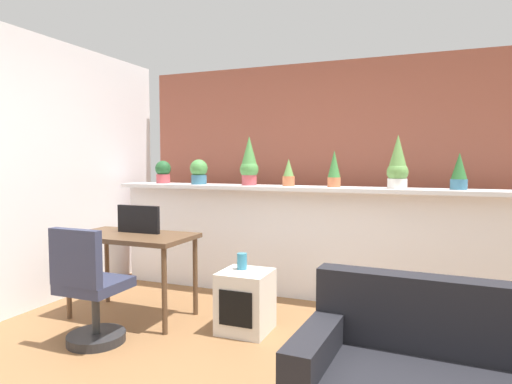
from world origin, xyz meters
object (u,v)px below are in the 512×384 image
(potted_plant_0, at_px, (163,172))
(side_cube_shelf, at_px, (245,301))
(desk, at_px, (132,243))
(vase_on_shelf, at_px, (242,261))
(potted_plant_5, at_px, (398,165))
(potted_plant_6, at_px, (459,172))
(potted_plant_3, at_px, (289,173))
(office_chair, at_px, (90,295))
(potted_plant_1, at_px, (199,172))
(potted_plant_4, at_px, (334,169))
(potted_plant_2, at_px, (249,162))
(tv_monitor, at_px, (138,219))

(potted_plant_0, relative_size, side_cube_shelf, 0.52)
(desk, bearing_deg, vase_on_shelf, 5.94)
(potted_plant_5, distance_m, potted_plant_6, 0.53)
(potted_plant_3, distance_m, office_chair, 2.20)
(potted_plant_1, xyz_separation_m, potted_plant_5, (2.08, 0.01, 0.08))
(potted_plant_4, relative_size, potted_plant_5, 0.72)
(office_chair, xyz_separation_m, vase_on_shelf, (0.93, 0.74, 0.18))
(desk, bearing_deg, potted_plant_3, 44.14)
(potted_plant_2, xyz_separation_m, potted_plant_6, (2.01, 0.03, -0.08))
(potted_plant_5, bearing_deg, potted_plant_6, 4.38)
(potted_plant_1, relative_size, desk, 0.25)
(potted_plant_0, relative_size, desk, 0.24)
(potted_plant_4, bearing_deg, potted_plant_2, -179.60)
(potted_plant_0, bearing_deg, potted_plant_4, -0.55)
(potted_plant_1, relative_size, side_cube_shelf, 0.55)
(tv_monitor, xyz_separation_m, office_chair, (0.08, -0.72, -0.49))
(tv_monitor, xyz_separation_m, vase_on_shelf, (1.01, 0.03, -0.31))
(potted_plant_0, relative_size, potted_plant_3, 0.93)
(desk, height_order, side_cube_shelf, desk)
(potted_plant_3, relative_size, vase_on_shelf, 2.07)
(vase_on_shelf, bearing_deg, desk, -174.06)
(potted_plant_0, height_order, desk, potted_plant_0)
(potted_plant_5, distance_m, office_chair, 2.87)
(potted_plant_3, relative_size, office_chair, 0.31)
(potted_plant_2, relative_size, potted_plant_3, 1.86)
(potted_plant_5, distance_m, desk, 2.53)
(potted_plant_2, bearing_deg, office_chair, -109.20)
(desk, bearing_deg, potted_plant_0, 109.69)
(potted_plant_2, bearing_deg, potted_plant_0, 178.66)
(potted_plant_0, distance_m, potted_plant_1, 0.49)
(potted_plant_0, height_order, office_chair, potted_plant_0)
(potted_plant_5, height_order, tv_monitor, potted_plant_5)
(potted_plant_5, xyz_separation_m, vase_on_shelf, (-1.16, -0.96, -0.80))
(side_cube_shelf, height_order, vase_on_shelf, vase_on_shelf)
(potted_plant_6, bearing_deg, potted_plant_5, -175.62)
(potted_plant_5, xyz_separation_m, office_chair, (-2.09, -1.70, -0.98))
(potted_plant_4, distance_m, side_cube_shelf, 1.57)
(desk, relative_size, vase_on_shelf, 8.16)
(potted_plant_3, bearing_deg, potted_plant_5, -1.22)
(potted_plant_4, bearing_deg, desk, -145.78)
(potted_plant_0, relative_size, vase_on_shelf, 1.93)
(potted_plant_5, relative_size, side_cube_shelf, 1.00)
(potted_plant_1, distance_m, office_chair, 1.92)
(potted_plant_5, height_order, desk, potted_plant_5)
(potted_plant_0, xyz_separation_m, office_chair, (0.49, -1.74, -0.89))
(potted_plant_1, height_order, potted_plant_3, potted_plant_3)
(desk, bearing_deg, potted_plant_2, 57.28)
(potted_plant_0, bearing_deg, vase_on_shelf, -34.96)
(potted_plant_0, bearing_deg, potted_plant_2, -1.34)
(desk, height_order, office_chair, office_chair)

